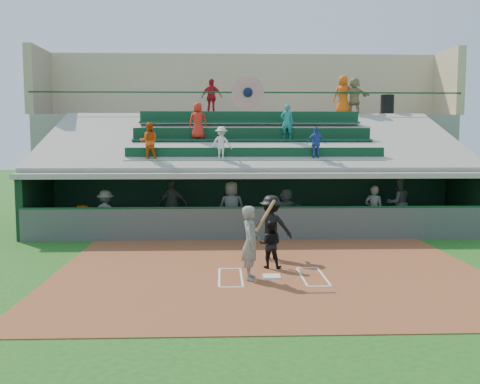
{
  "coord_description": "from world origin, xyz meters",
  "views": [
    {
      "loc": [
        -1.25,
        -12.94,
        3.39
      ],
      "look_at": [
        -0.66,
        3.5,
        1.8
      ],
      "focal_mm": 40.0,
      "sensor_mm": 36.0,
      "label": 1
    }
  ],
  "objects_px": {
    "catcher": "(270,244)",
    "white_table": "(83,225)",
    "water_cooler": "(83,211)",
    "trash_bin": "(387,105)",
    "home_plate": "(272,276)",
    "batter_at_plate": "(251,242)"
  },
  "relations": [
    {
      "from": "catcher",
      "to": "water_cooler",
      "type": "height_order",
      "value": "catcher"
    },
    {
      "from": "home_plate",
      "to": "water_cooler",
      "type": "relative_size",
      "value": 1.08
    },
    {
      "from": "trash_bin",
      "to": "catcher",
      "type": "bearing_deg",
      "value": -120.01
    },
    {
      "from": "home_plate",
      "to": "catcher",
      "type": "bearing_deg",
      "value": 87.27
    },
    {
      "from": "trash_bin",
      "to": "home_plate",
      "type": "bearing_deg",
      "value": -118.23
    },
    {
      "from": "home_plate",
      "to": "batter_at_plate",
      "type": "xyz_separation_m",
      "value": [
        -0.54,
        -0.2,
        0.89
      ]
    },
    {
      "from": "home_plate",
      "to": "catcher",
      "type": "xyz_separation_m",
      "value": [
        0.05,
        0.95,
        0.62
      ]
    },
    {
      "from": "batter_at_plate",
      "to": "trash_bin",
      "type": "relative_size",
      "value": 2.09
    },
    {
      "from": "catcher",
      "to": "trash_bin",
      "type": "relative_size",
      "value": 1.35
    },
    {
      "from": "water_cooler",
      "to": "trash_bin",
      "type": "distance_m",
      "value": 14.87
    },
    {
      "from": "home_plate",
      "to": "trash_bin",
      "type": "height_order",
      "value": "trash_bin"
    },
    {
      "from": "white_table",
      "to": "water_cooler",
      "type": "xyz_separation_m",
      "value": [
        0.01,
        -0.05,
        0.52
      ]
    },
    {
      "from": "catcher",
      "to": "water_cooler",
      "type": "xyz_separation_m",
      "value": [
        -6.22,
        5.13,
        0.23
      ]
    },
    {
      "from": "catcher",
      "to": "white_table",
      "type": "bearing_deg",
      "value": -28.96
    },
    {
      "from": "white_table",
      "to": "home_plate",
      "type": "bearing_deg",
      "value": -43.92
    },
    {
      "from": "white_table",
      "to": "trash_bin",
      "type": "height_order",
      "value": "trash_bin"
    },
    {
      "from": "catcher",
      "to": "water_cooler",
      "type": "relative_size",
      "value": 3.18
    },
    {
      "from": "white_table",
      "to": "trash_bin",
      "type": "relative_size",
      "value": 0.79
    },
    {
      "from": "catcher",
      "to": "white_table",
      "type": "relative_size",
      "value": 1.71
    },
    {
      "from": "batter_at_plate",
      "to": "trash_bin",
      "type": "height_order",
      "value": "trash_bin"
    },
    {
      "from": "catcher",
      "to": "home_plate",
      "type": "bearing_deg",
      "value": 98.03
    },
    {
      "from": "water_cooler",
      "to": "home_plate",
      "type": "bearing_deg",
      "value": -44.55
    }
  ]
}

